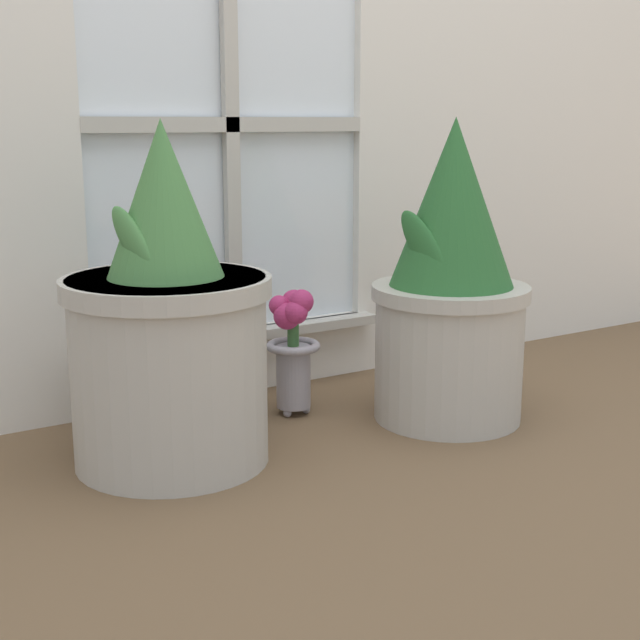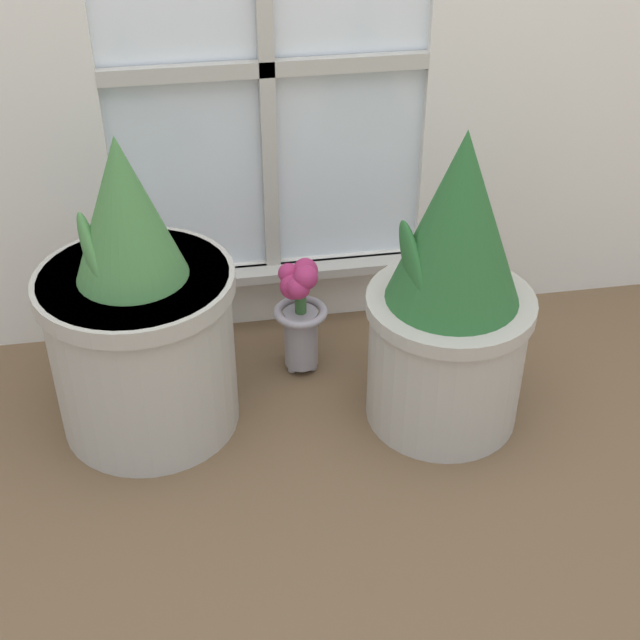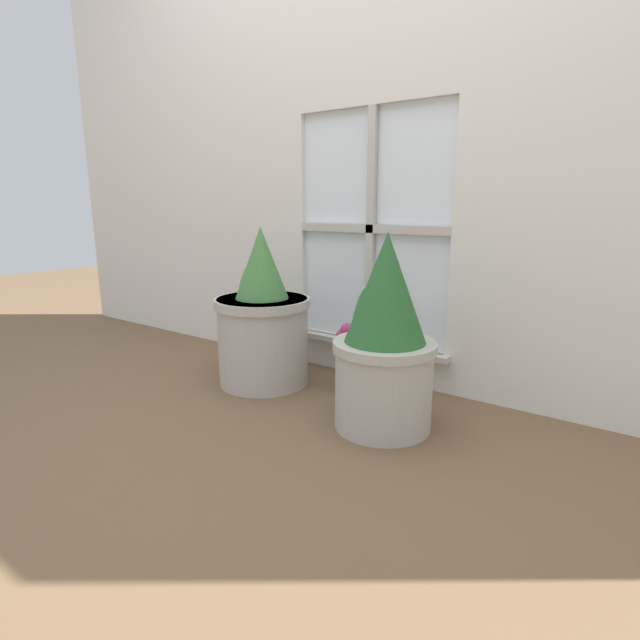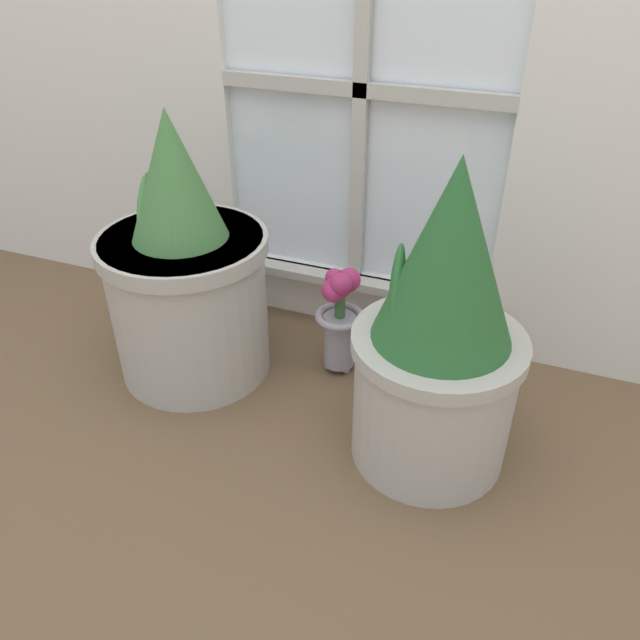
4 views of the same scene
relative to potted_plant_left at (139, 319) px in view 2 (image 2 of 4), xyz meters
name	(u,v)px [view 2 (image 2 of 4)]	position (x,y,z in m)	size (l,w,h in m)	color
ground_plane	(310,472)	(0.33, -0.23, -0.28)	(10.00, 10.00, 0.00)	brown
potted_plant_left	(139,319)	(0.00, 0.00, 0.00)	(0.42, 0.42, 0.69)	#B7B2A8
potted_plant_right	(451,299)	(0.65, -0.09, 0.04)	(0.36, 0.36, 0.69)	#B7B2A8
flower_vase	(300,309)	(0.36, 0.12, -0.10)	(0.13, 0.13, 0.30)	#99939E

